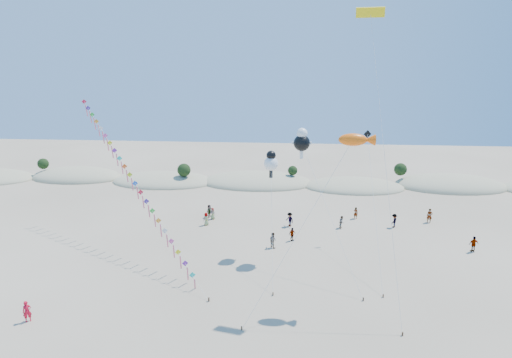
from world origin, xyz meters
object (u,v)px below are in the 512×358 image
object	(u,v)px
kite_train	(131,177)
fish_kite	(357,140)
flyer_foreground	(27,311)
parafoil_kite	(371,19)

from	to	relation	value
kite_train	fish_kite	bearing A→B (deg)	-20.60
flyer_foreground	kite_train	bearing A→B (deg)	44.72
kite_train	parafoil_kite	world-z (taller)	parafoil_kite
kite_train	parafoil_kite	xyz separation A→B (m)	(23.32, -6.48, 15.40)
fish_kite	flyer_foreground	xyz separation A→B (m)	(-26.25, -6.26, -13.19)
kite_train	flyer_foreground	world-z (taller)	kite_train
fish_kite	flyer_foreground	bearing A→B (deg)	-166.59
kite_train	fish_kite	xyz separation A→B (m)	(22.50, -8.46, 5.98)
fish_kite	parafoil_kite	world-z (taller)	parafoil_kite
fish_kite	parafoil_kite	distance (m)	9.66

